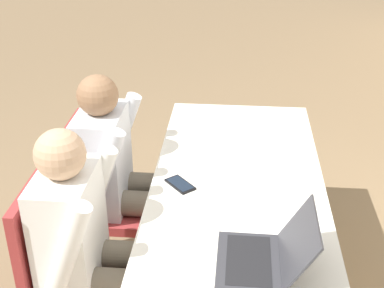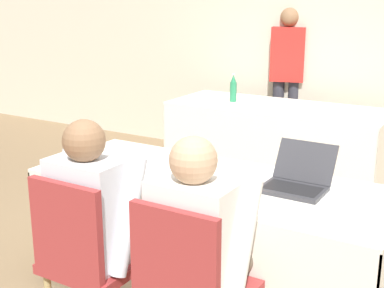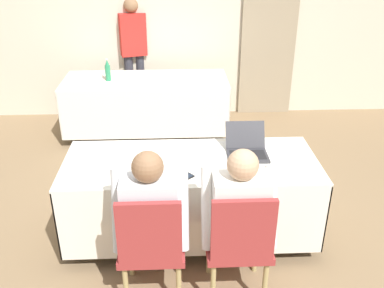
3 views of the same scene
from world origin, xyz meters
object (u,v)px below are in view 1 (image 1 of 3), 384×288
cell_phone (180,184)px  chair_near_right (69,270)px  person_checkered_shirt (119,170)px  laptop (263,256)px  chair_near_left (102,195)px  person_white_shirt (89,241)px

cell_phone → chair_near_right: 0.61m
cell_phone → person_checkered_shirt: person_checkered_shirt is taller
cell_phone → laptop: bearing=83.6°
chair_near_left → person_checkered_shirt: (-0.00, 0.10, 0.16)m
chair_near_left → laptop: bearing=-133.0°
laptop → chair_near_right: 0.86m
person_checkered_shirt → cell_phone: bearing=-124.1°
chair_near_left → person_white_shirt: bearing=-170.0°
chair_near_right → person_white_shirt: (0.00, 0.10, 0.16)m
laptop → chair_near_left: laptop is taller
cell_phone → chair_near_right: chair_near_right is taller
chair_near_left → person_white_shirt: size_ratio=0.78×
cell_phone → chair_near_left: bearing=-68.7°
laptop → chair_near_left: bearing=-132.6°
cell_phone → chair_near_left: 0.55m
cell_phone → chair_near_left: chair_near_left is taller
chair_near_left → chair_near_right: bearing=-180.0°
chair_near_left → cell_phone: bearing=-117.5°
laptop → chair_near_left: (-0.75, -0.80, -0.27)m
laptop → chair_near_right: laptop is taller
cell_phone → chair_near_right: bearing=-2.6°
chair_near_left → chair_near_right: size_ratio=1.00×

